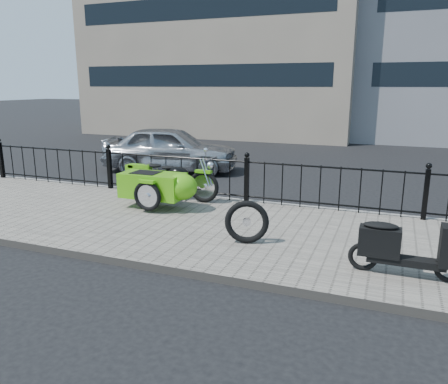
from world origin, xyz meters
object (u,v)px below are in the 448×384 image
at_px(spare_tire, 247,222).
at_px(sedan_car, 171,149).
at_px(scooter, 398,247).
at_px(motorcycle_sidecar, 164,184).

relative_size(spare_tire, sedan_car, 0.17).
distance_m(scooter, spare_tire, 2.27).
bearing_deg(motorcycle_sidecar, spare_tire, -32.07).
bearing_deg(scooter, sedan_car, 137.95).
bearing_deg(motorcycle_sidecar, scooter, -22.17).
bearing_deg(scooter, motorcycle_sidecar, 157.83).
bearing_deg(sedan_car, motorcycle_sidecar, -165.71).
bearing_deg(sedan_car, scooter, -144.02).
distance_m(scooter, sedan_car, 8.72).
distance_m(spare_tire, sedan_car, 6.89).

